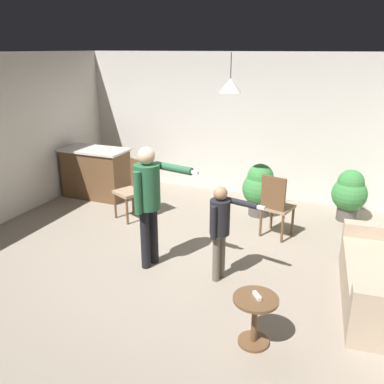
{
  "coord_description": "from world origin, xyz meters",
  "views": [
    {
      "loc": [
        2.13,
        -4.36,
        2.76
      ],
      "look_at": [
        0.25,
        0.22,
        1.0
      ],
      "focal_mm": 38.1,
      "sensor_mm": 36.0,
      "label": 1
    }
  ],
  "objects_px": {
    "dining_chair_by_counter": "(276,204)",
    "potted_plant_by_wall": "(349,193)",
    "person_adult": "(149,195)",
    "dining_chair_near_wall": "(133,187)",
    "side_table_by_couch": "(255,315)",
    "potted_plant_corner": "(260,187)",
    "spare_remote_on_table": "(257,296)",
    "kitchen_counter": "(96,173)",
    "person_child": "(221,223)"
  },
  "relations": [
    {
      "from": "potted_plant_corner",
      "to": "kitchen_counter",
      "type": "bearing_deg",
      "value": -175.29
    },
    {
      "from": "person_adult",
      "to": "dining_chair_by_counter",
      "type": "height_order",
      "value": "person_adult"
    },
    {
      "from": "side_table_by_couch",
      "to": "dining_chair_near_wall",
      "type": "relative_size",
      "value": 0.52
    },
    {
      "from": "potted_plant_by_wall",
      "to": "spare_remote_on_table",
      "type": "relative_size",
      "value": 6.78
    },
    {
      "from": "dining_chair_near_wall",
      "to": "spare_remote_on_table",
      "type": "distance_m",
      "value": 3.56
    },
    {
      "from": "potted_plant_by_wall",
      "to": "dining_chair_by_counter",
      "type": "bearing_deg",
      "value": -131.67
    },
    {
      "from": "side_table_by_couch",
      "to": "dining_chair_near_wall",
      "type": "bearing_deg",
      "value": 139.11
    },
    {
      "from": "person_child",
      "to": "dining_chair_near_wall",
      "type": "relative_size",
      "value": 1.23
    },
    {
      "from": "kitchen_counter",
      "to": "dining_chair_near_wall",
      "type": "distance_m",
      "value": 1.37
    },
    {
      "from": "person_adult",
      "to": "dining_chair_near_wall",
      "type": "height_order",
      "value": "person_adult"
    },
    {
      "from": "kitchen_counter",
      "to": "spare_remote_on_table",
      "type": "relative_size",
      "value": 9.69
    },
    {
      "from": "kitchen_counter",
      "to": "potted_plant_corner",
      "type": "xyz_separation_m",
      "value": [
        3.15,
        0.26,
        0.03
      ]
    },
    {
      "from": "person_adult",
      "to": "potted_plant_by_wall",
      "type": "bearing_deg",
      "value": 149.75
    },
    {
      "from": "potted_plant_by_wall",
      "to": "spare_remote_on_table",
      "type": "bearing_deg",
      "value": -100.93
    },
    {
      "from": "potted_plant_by_wall",
      "to": "person_child",
      "type": "bearing_deg",
      "value": -118.38
    },
    {
      "from": "person_adult",
      "to": "spare_remote_on_table",
      "type": "xyz_separation_m",
      "value": [
        1.67,
        -0.98,
        -0.47
      ]
    },
    {
      "from": "kitchen_counter",
      "to": "person_adult",
      "type": "distance_m",
      "value": 3.04
    },
    {
      "from": "potted_plant_corner",
      "to": "dining_chair_near_wall",
      "type": "bearing_deg",
      "value": -154.91
    },
    {
      "from": "kitchen_counter",
      "to": "person_child",
      "type": "bearing_deg",
      "value": -31.77
    },
    {
      "from": "kitchen_counter",
      "to": "side_table_by_couch",
      "type": "distance_m",
      "value": 4.9
    },
    {
      "from": "side_table_by_couch",
      "to": "person_child",
      "type": "bearing_deg",
      "value": 124.67
    },
    {
      "from": "side_table_by_couch",
      "to": "spare_remote_on_table",
      "type": "height_order",
      "value": "spare_remote_on_table"
    },
    {
      "from": "person_adult",
      "to": "potted_plant_corner",
      "type": "height_order",
      "value": "person_adult"
    },
    {
      "from": "dining_chair_by_counter",
      "to": "dining_chair_near_wall",
      "type": "height_order",
      "value": "same"
    },
    {
      "from": "kitchen_counter",
      "to": "person_child",
      "type": "height_order",
      "value": "person_child"
    },
    {
      "from": "spare_remote_on_table",
      "to": "person_child",
      "type": "bearing_deg",
      "value": 125.26
    },
    {
      "from": "dining_chair_by_counter",
      "to": "potted_plant_corner",
      "type": "bearing_deg",
      "value": 133.97
    },
    {
      "from": "side_table_by_couch",
      "to": "potted_plant_by_wall",
      "type": "xyz_separation_m",
      "value": [
        0.7,
        3.59,
        0.16
      ]
    },
    {
      "from": "spare_remote_on_table",
      "to": "potted_plant_by_wall",
      "type": "bearing_deg",
      "value": 79.07
    },
    {
      "from": "side_table_by_couch",
      "to": "person_adult",
      "type": "relative_size",
      "value": 0.32
    },
    {
      "from": "kitchen_counter",
      "to": "person_child",
      "type": "xyz_separation_m",
      "value": [
        3.19,
        -1.98,
        0.28
      ]
    },
    {
      "from": "side_table_by_couch",
      "to": "potted_plant_corner",
      "type": "distance_m",
      "value": 3.33
    },
    {
      "from": "spare_remote_on_table",
      "to": "dining_chair_by_counter",
      "type": "bearing_deg",
      "value": 97.22
    },
    {
      "from": "dining_chair_by_counter",
      "to": "potted_plant_corner",
      "type": "relative_size",
      "value": 1.09
    },
    {
      "from": "dining_chair_near_wall",
      "to": "spare_remote_on_table",
      "type": "height_order",
      "value": "dining_chair_near_wall"
    },
    {
      "from": "person_adult",
      "to": "person_child",
      "type": "distance_m",
      "value": 0.99
    },
    {
      "from": "dining_chair_by_counter",
      "to": "dining_chair_near_wall",
      "type": "relative_size",
      "value": 1.0
    },
    {
      "from": "kitchen_counter",
      "to": "spare_remote_on_table",
      "type": "height_order",
      "value": "kitchen_counter"
    },
    {
      "from": "person_adult",
      "to": "dining_chair_near_wall",
      "type": "relative_size",
      "value": 1.62
    },
    {
      "from": "spare_remote_on_table",
      "to": "kitchen_counter",
      "type": "bearing_deg",
      "value": 142.65
    },
    {
      "from": "kitchen_counter",
      "to": "spare_remote_on_table",
      "type": "xyz_separation_m",
      "value": [
        3.9,
        -2.97,
        0.06
      ]
    },
    {
      "from": "potted_plant_corner",
      "to": "person_child",
      "type": "bearing_deg",
      "value": -89.08
    },
    {
      "from": "side_table_by_couch",
      "to": "dining_chair_near_wall",
      "type": "distance_m",
      "value": 3.56
    },
    {
      "from": "kitchen_counter",
      "to": "potted_plant_corner",
      "type": "bearing_deg",
      "value": 4.71
    },
    {
      "from": "side_table_by_couch",
      "to": "dining_chair_by_counter",
      "type": "bearing_deg",
      "value": 97.02
    },
    {
      "from": "dining_chair_by_counter",
      "to": "potted_plant_by_wall",
      "type": "bearing_deg",
      "value": 63.34
    },
    {
      "from": "kitchen_counter",
      "to": "spare_remote_on_table",
      "type": "distance_m",
      "value": 4.9
    },
    {
      "from": "person_child",
      "to": "spare_remote_on_table",
      "type": "relative_size",
      "value": 9.44
    },
    {
      "from": "side_table_by_couch",
      "to": "potted_plant_by_wall",
      "type": "relative_size",
      "value": 0.59
    },
    {
      "from": "potted_plant_corner",
      "to": "person_adult",
      "type": "bearing_deg",
      "value": -112.26
    }
  ]
}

